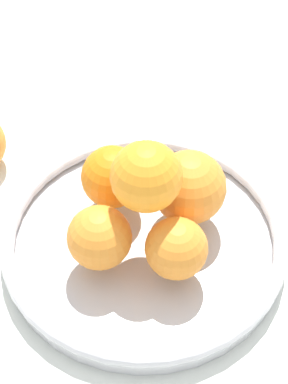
# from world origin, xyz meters

# --- Properties ---
(ground_plane) EXTENTS (4.00, 4.00, 0.00)m
(ground_plane) POSITION_xyz_m (0.00, 0.00, 0.00)
(ground_plane) COLOR silver
(fruit_bowl) EXTENTS (0.32, 0.32, 0.03)m
(fruit_bowl) POSITION_xyz_m (0.00, 0.00, 0.02)
(fruit_bowl) COLOR silver
(fruit_bowl) RESTS_ON ground_plane
(orange_pile) EXTENTS (0.18, 0.19, 0.13)m
(orange_pile) POSITION_xyz_m (-0.00, 0.01, 0.08)
(orange_pile) COLOR orange
(orange_pile) RESTS_ON fruit_bowl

